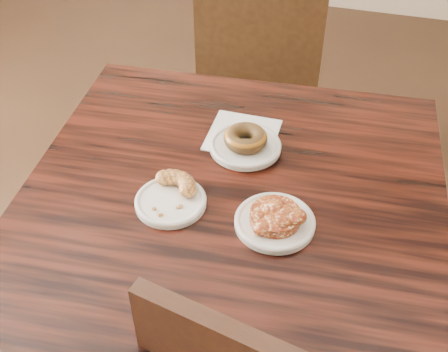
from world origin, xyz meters
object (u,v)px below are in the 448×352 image
(chair_far, at_px, (263,80))
(apple_fritter, at_px, (275,214))
(cruller_fragment, at_px, (170,194))
(cafe_table, at_px, (231,297))
(glazed_donut, at_px, (246,138))

(chair_far, distance_m, apple_fritter, 1.07)
(chair_far, bearing_deg, cruller_fragment, 86.51)
(cafe_table, height_order, apple_fritter, apple_fritter)
(cruller_fragment, bearing_deg, cafe_table, 30.07)
(glazed_donut, xyz_separation_m, cruller_fragment, (-0.11, -0.22, -0.01))
(cafe_table, height_order, cruller_fragment, cruller_fragment)
(chair_far, distance_m, cruller_fragment, 1.04)
(cafe_table, height_order, glazed_donut, glazed_donut)
(apple_fritter, bearing_deg, cruller_fragment, -179.81)
(cafe_table, relative_size, cruller_fragment, 7.44)
(cruller_fragment, bearing_deg, chair_far, 90.46)
(glazed_donut, bearing_deg, cafe_table, -86.73)
(cafe_table, relative_size, glazed_donut, 8.94)
(cafe_table, xyz_separation_m, cruller_fragment, (-0.12, -0.07, 0.40))
(chair_far, relative_size, glazed_donut, 8.87)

